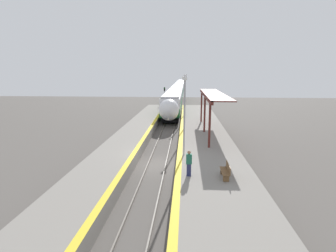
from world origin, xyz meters
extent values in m
plane|color=#56514C|center=(0.00, 0.00, 0.00)|extent=(120.00, 120.00, 0.00)
cube|color=slate|center=(-0.72, 0.00, 0.07)|extent=(0.08, 90.00, 0.15)
cube|color=slate|center=(0.72, 0.00, 0.07)|extent=(0.08, 90.00, 0.15)
cube|color=black|center=(0.00, 27.54, 0.64)|extent=(2.51, 20.98, 0.84)
cube|color=#196633|center=(0.00, 27.54, 1.52)|extent=(2.86, 22.80, 0.93)
cube|color=#196633|center=(0.00, 27.54, 2.15)|extent=(2.87, 22.80, 0.32)
cube|color=silver|center=(0.00, 27.54, 3.01)|extent=(2.86, 22.80, 1.41)
cube|color=black|center=(0.00, 27.54, 2.94)|extent=(2.88, 20.98, 0.77)
cube|color=#9E9EA3|center=(0.00, 27.54, 3.86)|extent=(2.57, 22.80, 0.30)
cylinder|color=black|center=(-0.72, 19.37, 0.45)|extent=(0.12, 0.90, 0.90)
cylinder|color=black|center=(0.72, 19.37, 0.45)|extent=(0.12, 0.90, 0.90)
cylinder|color=black|center=(-0.72, 21.57, 0.45)|extent=(0.12, 0.90, 0.90)
cylinder|color=black|center=(0.72, 21.57, 0.45)|extent=(0.12, 0.90, 0.90)
cylinder|color=black|center=(-0.72, 33.51, 0.45)|extent=(0.12, 0.90, 0.90)
cylinder|color=black|center=(0.72, 33.51, 0.45)|extent=(0.12, 0.90, 0.90)
cylinder|color=black|center=(-0.72, 35.71, 0.45)|extent=(0.12, 0.90, 0.90)
cylinder|color=black|center=(0.72, 35.71, 0.45)|extent=(0.12, 0.90, 0.90)
ellipsoid|color=silver|center=(0.00, 15.02, 2.39)|extent=(2.74, 3.35, 2.92)
ellipsoid|color=black|center=(0.00, 14.60, 2.86)|extent=(2.00, 1.95, 1.49)
sphere|color=#F9F4CC|center=(0.00, 13.77, 1.31)|extent=(0.24, 0.24, 0.24)
cube|color=black|center=(0.00, 51.14, 0.64)|extent=(2.51, 20.98, 0.84)
cube|color=#196633|center=(0.00, 51.14, 1.52)|extent=(2.86, 22.80, 0.93)
cube|color=#196633|center=(0.00, 51.14, 2.15)|extent=(2.87, 22.80, 0.32)
cube|color=silver|center=(0.00, 51.14, 3.01)|extent=(2.86, 22.80, 1.41)
cube|color=black|center=(0.00, 51.14, 2.94)|extent=(2.88, 20.98, 0.77)
cube|color=#9E9EA3|center=(0.00, 51.14, 3.86)|extent=(2.57, 22.80, 0.30)
cylinder|color=black|center=(-0.72, 42.97, 0.45)|extent=(0.12, 0.90, 0.90)
cylinder|color=black|center=(0.72, 42.97, 0.45)|extent=(0.12, 0.90, 0.90)
cylinder|color=black|center=(-0.72, 45.17, 0.45)|extent=(0.12, 0.90, 0.90)
cylinder|color=black|center=(0.72, 45.17, 0.45)|extent=(0.12, 0.90, 0.90)
cylinder|color=black|center=(-0.72, 57.11, 0.45)|extent=(0.12, 0.90, 0.90)
cylinder|color=black|center=(0.72, 57.11, 0.45)|extent=(0.12, 0.90, 0.90)
cylinder|color=black|center=(-0.72, 59.31, 0.45)|extent=(0.12, 0.90, 0.90)
cylinder|color=black|center=(0.72, 59.31, 0.45)|extent=(0.12, 0.90, 0.90)
cube|color=black|center=(0.00, 74.74, 0.64)|extent=(2.51, 20.98, 0.84)
cube|color=#196633|center=(0.00, 74.74, 1.52)|extent=(2.86, 22.80, 0.93)
cube|color=#196633|center=(0.00, 74.74, 2.15)|extent=(2.87, 22.80, 0.32)
cube|color=silver|center=(0.00, 74.74, 3.01)|extent=(2.86, 22.80, 1.41)
cube|color=black|center=(0.00, 74.74, 2.94)|extent=(2.88, 20.98, 0.77)
cube|color=#9E9EA3|center=(0.00, 74.74, 3.86)|extent=(2.57, 22.80, 0.30)
cylinder|color=black|center=(-0.72, 66.58, 0.45)|extent=(0.12, 0.90, 0.90)
cylinder|color=black|center=(0.72, 66.58, 0.45)|extent=(0.12, 0.90, 0.90)
cylinder|color=black|center=(-0.72, 68.78, 0.45)|extent=(0.12, 0.90, 0.90)
cylinder|color=black|center=(0.72, 68.78, 0.45)|extent=(0.12, 0.90, 0.90)
cylinder|color=black|center=(-0.72, 80.71, 0.45)|extent=(0.12, 0.90, 0.90)
cylinder|color=black|center=(0.72, 80.71, 0.45)|extent=(0.12, 0.90, 0.90)
cylinder|color=black|center=(-0.72, 82.91, 0.45)|extent=(0.12, 0.90, 0.90)
cylinder|color=black|center=(0.72, 82.91, 0.45)|extent=(0.12, 0.90, 0.90)
cube|color=black|center=(0.00, 98.35, 0.64)|extent=(2.51, 20.98, 0.84)
cube|color=#196633|center=(0.00, 98.35, 1.52)|extent=(2.86, 22.80, 0.93)
cube|color=#196633|center=(0.00, 98.35, 2.15)|extent=(2.87, 22.80, 0.32)
cube|color=silver|center=(0.00, 98.35, 3.01)|extent=(2.86, 22.80, 1.41)
cube|color=black|center=(0.00, 98.35, 2.94)|extent=(2.88, 20.98, 0.77)
cube|color=#9E9EA3|center=(0.00, 98.35, 3.86)|extent=(2.57, 22.80, 0.30)
cylinder|color=black|center=(-0.72, 90.18, 0.45)|extent=(0.12, 0.90, 0.90)
cylinder|color=black|center=(0.72, 90.18, 0.45)|extent=(0.12, 0.90, 0.90)
cylinder|color=black|center=(-0.72, 92.38, 0.45)|extent=(0.12, 0.90, 0.90)
cylinder|color=black|center=(0.72, 92.38, 0.45)|extent=(0.12, 0.90, 0.90)
cylinder|color=black|center=(-0.72, 104.31, 0.45)|extent=(0.12, 0.90, 0.90)
cylinder|color=black|center=(0.72, 104.31, 0.45)|extent=(0.12, 0.90, 0.90)
cylinder|color=black|center=(-0.72, 106.51, 0.45)|extent=(0.12, 0.90, 0.90)
cylinder|color=black|center=(0.72, 106.51, 0.45)|extent=(0.12, 0.90, 0.90)
cube|color=gray|center=(4.19, 0.00, 0.50)|extent=(5.12, 64.00, 1.00)
cube|color=yellow|center=(1.83, 0.00, 1.01)|extent=(0.40, 64.00, 0.01)
cube|color=gray|center=(-3.43, 0.00, 0.50)|extent=(3.60, 64.00, 1.00)
cube|color=yellow|center=(-1.83, 0.00, 1.01)|extent=(0.40, 64.00, 0.01)
cube|color=brown|center=(4.69, -5.35, 1.21)|extent=(0.36, 0.06, 0.42)
cube|color=brown|center=(4.69, -4.20, 1.21)|extent=(0.36, 0.06, 0.42)
cube|color=brown|center=(4.69, -4.77, 1.44)|extent=(0.44, 1.54, 0.03)
cube|color=brown|center=(4.89, -4.77, 1.67)|extent=(0.04, 1.54, 0.44)
cube|color=navy|center=(2.51, -4.61, 1.40)|extent=(0.28, 0.20, 0.79)
cube|color=#1E604C|center=(2.51, -4.61, 2.11)|extent=(0.36, 0.22, 0.63)
sphere|color=#936B4C|center=(2.51, -4.61, 2.53)|extent=(0.21, 0.21, 0.21)
cylinder|color=#59595E|center=(-2.02, 32.58, 1.88)|extent=(0.14, 0.14, 3.76)
cube|color=black|center=(-2.02, 32.58, 4.11)|extent=(0.28, 0.20, 0.70)
sphere|color=#1ED833|center=(-2.02, 32.47, 4.28)|extent=(0.14, 0.14, 0.14)
sphere|color=#330A0A|center=(-2.02, 32.47, 3.94)|extent=(0.14, 0.14, 0.14)
cylinder|color=#9E9EA3|center=(2.15, -0.35, 3.89)|extent=(0.12, 0.12, 5.79)
cube|color=silver|center=(2.15, -0.35, 6.91)|extent=(0.36, 0.20, 0.24)
cylinder|color=#9E9EA3|center=(2.15, 9.73, 3.89)|extent=(0.12, 0.12, 5.79)
cube|color=silver|center=(2.15, 9.73, 6.91)|extent=(0.36, 0.20, 0.24)
cylinder|color=#9E9EA3|center=(2.15, 19.81, 3.89)|extent=(0.12, 0.12, 5.79)
cube|color=silver|center=(2.15, 19.81, 6.91)|extent=(0.36, 0.20, 0.24)
cylinder|color=#9E9EA3|center=(2.15, 29.90, 3.89)|extent=(0.12, 0.12, 5.79)
cube|color=silver|center=(2.15, 29.90, 6.91)|extent=(0.36, 0.20, 0.24)
cylinder|color=#511E19|center=(4.30, 1.86, 2.95)|extent=(0.20, 0.20, 3.90)
cylinder|color=#511E19|center=(4.30, 7.92, 2.95)|extent=(0.20, 0.20, 3.90)
cylinder|color=#511E19|center=(4.30, 13.98, 2.95)|extent=(0.20, 0.20, 3.90)
cube|color=#511E19|center=(4.30, 7.92, 5.01)|extent=(0.24, 15.12, 0.36)
cube|color=#511E19|center=(5.20, 7.92, 5.13)|extent=(2.00, 15.12, 0.10)
camera|label=1|loc=(2.26, -20.05, 7.32)|focal=28.00mm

